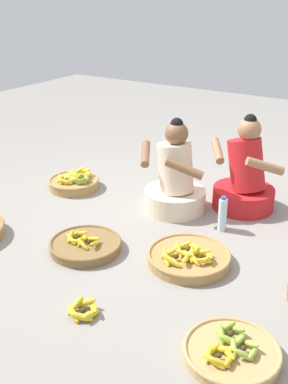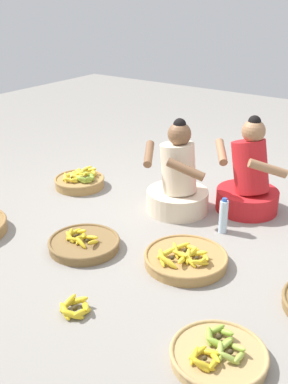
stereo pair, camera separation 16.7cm
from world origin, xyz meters
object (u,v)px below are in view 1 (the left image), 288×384
Objects in this scene: vendor_woman_front at (175,182)px; banana_basket_back_center at (232,352)px; banana_basket_near_bicycle at (189,257)px; loose_bananas_back_right at (84,310)px; banana_basket_front_right at (75,182)px; water_bottle at (222,214)px; banana_basket_near_vendor at (85,245)px; vendor_woman_behind at (245,179)px.

vendor_woman_front reaches higher than banana_basket_back_center.
banana_basket_back_center is (0.60, -0.69, -0.01)m from banana_basket_near_bicycle.
banana_basket_back_center is 2.36× the size of loose_bananas_back_right.
vendor_woman_front is 1.69× the size of banana_basket_front_right.
water_bottle is (-0.01, 0.57, 0.09)m from banana_basket_near_bicycle.
vendor_woman_front is 1.54m from loose_bananas_back_right.
vendor_woman_front is at bearing 77.02° from banana_basket_near_vendor.
banana_basket_front_right is 2.22× the size of loose_bananas_back_right.
vendor_woman_behind is 1.63× the size of banana_basket_back_center.
water_bottle is at bearing 90.67° from banana_basket_near_bicycle.
loose_bananas_back_right is 1.41m from water_bottle.
vendor_woman_behind reaches higher than banana_basket_front_right.
vendor_woman_behind is 1.57× the size of banana_basket_near_vendor.
vendor_woman_front is 1.04m from banana_basket_front_right.
banana_basket_near_bicycle reaches higher than banana_basket_back_center.
water_bottle is (-0.61, 1.25, 0.09)m from banana_basket_back_center.
banana_basket_front_right is at bearing -163.35° from vendor_woman_behind.
vendor_woman_front is at bearing 165.84° from water_bottle.
banana_basket_back_center is 1.40m from water_bottle.
banana_basket_front_right is 2.47m from banana_basket_back_center.
banana_basket_back_center is (2.11, -1.28, -0.02)m from banana_basket_front_right.
banana_basket_front_right is 0.82× the size of banana_basket_near_bicycle.
banana_basket_front_right is at bearing 148.77° from banana_basket_back_center.
vendor_woman_front is 0.98× the size of vendor_woman_behind.
banana_basket_near_bicycle is (0.02, -1.04, -0.22)m from vendor_woman_behind.
banana_basket_front_right is 1.89m from loose_bananas_back_right.
loose_bananas_back_right is at bearing -171.37° from banana_basket_back_center.
vendor_woman_front is 2.79× the size of water_bottle.
banana_basket_near_bicycle is at bearing 131.17° from banana_basket_back_center.
banana_basket_near_vendor is 0.73m from loose_bananas_back_right.
vendor_woman_front is at bearing 98.91° from loose_bananas_back_right.
banana_basket_near_vendor is at bearing -131.17° from water_bottle.
vendor_woman_behind reaches higher than banana_basket_near_vendor.
vendor_woman_behind reaches higher than loose_bananas_back_right.
water_bottle reaches higher than banana_basket_near_bicycle.
vendor_woman_front is 1.59× the size of banana_basket_back_center.
banana_basket_near_bicycle is at bearing -54.25° from vendor_woman_front.
banana_basket_near_vendor is (-0.69, -1.28, -0.22)m from vendor_woman_behind.
banana_basket_back_center is at bearing -51.45° from vendor_woman_front.
vendor_woman_behind is at bearing 61.64° from banana_basket_near_vendor.
vendor_woman_behind is 1.47m from banana_basket_near_vendor.
water_bottle is at bearing 79.56° from loose_bananas_back_right.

